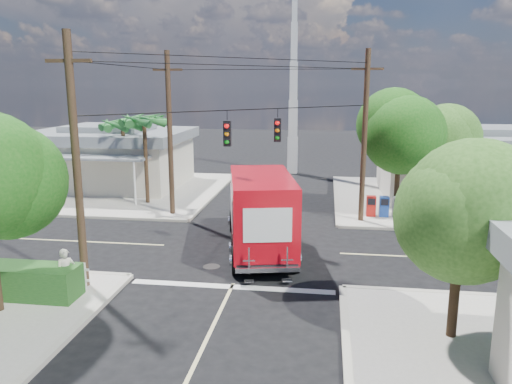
# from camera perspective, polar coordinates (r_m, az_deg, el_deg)

# --- Properties ---
(ground) EXTENTS (120.00, 120.00, 0.00)m
(ground) POSITION_cam_1_polar(r_m,az_deg,el_deg) (22.52, -0.72, -6.55)
(ground) COLOR black
(ground) RESTS_ON ground
(sidewalk_ne) EXTENTS (14.12, 14.12, 0.14)m
(sidewalk_ne) POSITION_cam_1_polar(r_m,az_deg,el_deg) (33.61, 20.96, -0.93)
(sidewalk_ne) COLOR #A9A398
(sidewalk_ne) RESTS_ON ground
(sidewalk_nw) EXTENTS (14.12, 14.12, 0.14)m
(sidewalk_nw) POSITION_cam_1_polar(r_m,az_deg,el_deg) (35.67, -15.48, 0.16)
(sidewalk_nw) COLOR #A9A398
(sidewalk_nw) RESTS_ON ground
(road_markings) EXTENTS (32.00, 32.00, 0.01)m
(road_markings) POSITION_cam_1_polar(r_m,az_deg,el_deg) (21.14, -1.34, -7.81)
(road_markings) COLOR beige
(road_markings) RESTS_ON ground
(building_ne) EXTENTS (11.80, 10.20, 4.50)m
(building_ne) POSITION_cam_1_polar(r_m,az_deg,el_deg) (34.64, 23.47, 3.03)
(building_ne) COLOR silver
(building_ne) RESTS_ON sidewalk_ne
(building_nw) EXTENTS (10.80, 10.20, 4.30)m
(building_nw) POSITION_cam_1_polar(r_m,az_deg,el_deg) (37.19, -16.29, 3.96)
(building_nw) COLOR beige
(building_nw) RESTS_ON sidewalk_nw
(radio_tower) EXTENTS (0.80, 0.80, 17.00)m
(radio_tower) POSITION_cam_1_polar(r_m,az_deg,el_deg) (41.19, 4.28, 9.95)
(radio_tower) COLOR silver
(radio_tower) RESTS_ON ground
(tree_ne_front) EXTENTS (4.21, 4.14, 6.66)m
(tree_ne_front) POSITION_cam_1_polar(r_m,az_deg,el_deg) (28.21, 16.18, 6.70)
(tree_ne_front) COLOR #422D1C
(tree_ne_front) RESTS_ON sidewalk_ne
(tree_ne_back) EXTENTS (3.77, 3.66, 5.82)m
(tree_ne_back) POSITION_cam_1_polar(r_m,az_deg,el_deg) (30.88, 20.37, 5.77)
(tree_ne_back) COLOR #422D1C
(tree_ne_back) RESTS_ON sidewalk_ne
(tree_se) EXTENTS (3.67, 3.54, 5.62)m
(tree_se) POSITION_cam_1_polar(r_m,az_deg,el_deg) (14.67, 22.61, -1.34)
(tree_se) COLOR #422D1C
(tree_se) RESTS_ON sidewalk_se
(palm_nw_front) EXTENTS (3.01, 3.08, 5.59)m
(palm_nw_front) POSITION_cam_1_polar(r_m,az_deg,el_deg) (30.61, -12.67, 7.80)
(palm_nw_front) COLOR #422D1C
(palm_nw_front) RESTS_ON sidewalk_nw
(palm_nw_back) EXTENTS (3.01, 3.08, 5.19)m
(palm_nw_back) POSITION_cam_1_polar(r_m,az_deg,el_deg) (32.77, -15.01, 7.30)
(palm_nw_back) COLOR #422D1C
(palm_nw_back) RESTS_ON sidewalk_nw
(utility_poles) EXTENTS (12.00, 10.68, 9.00)m
(utility_poles) POSITION_cam_1_polar(r_m,az_deg,el_deg) (23.33, -4.01, 5.86)
(utility_poles) COLOR #473321
(utility_poles) RESTS_ON ground
(picket_fence) EXTENTS (5.94, 0.06, 1.00)m
(picket_fence) POSITION_cam_1_polar(r_m,az_deg,el_deg) (20.12, -26.19, -8.12)
(picket_fence) COLOR silver
(picket_fence) RESTS_ON sidewalk_sw
(vending_boxes) EXTENTS (1.90, 0.50, 1.10)m
(vending_boxes) POSITION_cam_1_polar(r_m,az_deg,el_deg) (28.23, 14.42, -1.60)
(vending_boxes) COLOR red
(vending_boxes) RESTS_ON sidewalk_ne
(delivery_truck) EXTENTS (4.00, 8.40, 3.50)m
(delivery_truck) POSITION_cam_1_polar(r_m,az_deg,el_deg) (21.88, 0.49, -2.25)
(delivery_truck) COLOR black
(delivery_truck) RESTS_ON ground
(pedestrian) EXTENTS (0.72, 0.71, 1.67)m
(pedestrian) POSITION_cam_1_polar(r_m,az_deg,el_deg) (18.33, -20.87, -8.63)
(pedestrian) COLOR beige
(pedestrian) RESTS_ON sidewalk_sw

